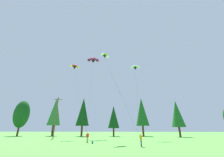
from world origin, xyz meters
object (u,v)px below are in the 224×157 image
Objects in this scene: parafoil_kite_high_red_yellow at (75,67)px; parafoil_kite_far_magenta at (93,60)px; parafoil_kite_low_white at (135,67)px; backpack at (92,142)px; kite_flyer_near at (88,136)px; parafoil_kite_mid_lime_white at (105,56)px; utility_pole at (56,116)px; kite_flyer_mid at (141,139)px.

parafoil_kite_far_magenta is (5.09, 3.05, 3.74)m from parafoil_kite_high_red_yellow.
parafoil_kite_low_white is 24.52m from backpack.
kite_flyer_near is at bearing -78.92° from parafoil_kite_far_magenta.
parafoil_kite_far_magenta is 58.54× the size of backpack.
backpack is at bearing -101.35° from parafoil_kite_mid_lime_white.
utility_pole is 0.56× the size of parafoil_kite_low_white.
parafoil_kite_high_red_yellow is (-8.09, 12.25, 19.32)m from kite_flyer_near.
utility_pole reaches higher than kite_flyer_mid.
parafoil_kite_low_white is 46.34× the size of backpack.
backpack is at bearing -76.06° from parafoil_kite_far_magenta.
parafoil_kite_mid_lime_white reaches higher than kite_flyer_mid.
utility_pole is at bearing 141.19° from kite_flyer_mid.
parafoil_kite_mid_lime_white is at bearing -23.39° from backpack.
parafoil_kite_high_red_yellow is at bearing -149.09° from parafoil_kite_far_magenta.
parafoil_kite_low_white is (8.03, 7.56, 0.10)m from parafoil_kite_mid_lime_white.
parafoil_kite_mid_lime_white is at bearing 54.79° from kite_flyer_near.
kite_flyer_mid is (8.52, -5.55, -0.01)m from kite_flyer_near.
kite_flyer_mid is at bearing -46.97° from parafoil_kite_high_red_yellow.
parafoil_kite_mid_lime_white is at bearing -40.48° from parafoil_kite_high_red_yellow.
utility_pole is at bearing 137.24° from kite_flyer_near.
parafoil_kite_far_magenta is (7.86, 5.26, 18.64)m from utility_pole.
parafoil_kite_far_magenta is at bearing 1.91° from backpack.
kite_flyer_near is 4.23× the size of backpack.
backpack is at bearing -125.26° from parafoil_kite_low_white.
parafoil_kite_far_magenta reaches higher than utility_pole.
parafoil_kite_far_magenta reaches higher than parafoil_kite_high_red_yellow.
parafoil_kite_low_white reaches higher than backpack.
parafoil_kite_low_white is (21.24, 0.85, 13.58)m from utility_pole.
kite_flyer_mid is at bearing -61.08° from parafoil_kite_far_magenta.
parafoil_kite_high_red_yellow reaches higher than parafoil_kite_mid_lime_white.
utility_pole is 15.44m from kite_flyer_near.
kite_flyer_near is at bearing 21.25° from backpack.
utility_pole is 6.10× the size of kite_flyer_near.
kite_flyer_near is 18.36m from parafoil_kite_mid_lime_white.
parafoil_kite_high_red_yellow reaches higher than backpack.
kite_flyer_near is 2.48m from backpack.
parafoil_kite_high_red_yellow is at bearing 133.03° from kite_flyer_mid.
backpack is (-7.24, 3.58, -0.79)m from kite_flyer_mid.
parafoil_kite_low_white reaches higher than utility_pole.
backpack is at bearing 153.65° from kite_flyer_mid.
parafoil_kite_mid_lime_white reaches higher than kite_flyer_near.
parafoil_kite_mid_lime_white is 0.99× the size of parafoil_kite_low_white.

